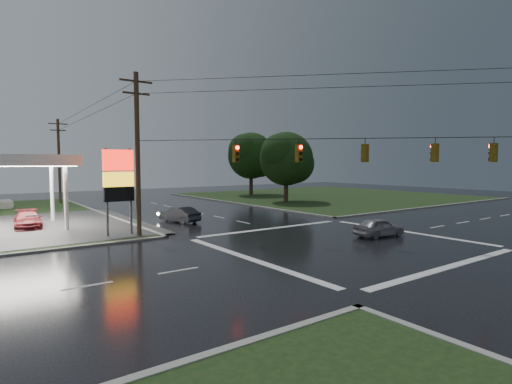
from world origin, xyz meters
TOP-DOWN VIEW (x-y plane):
  - ground at (0.00, 0.00)m, footprint 120.00×120.00m
  - grass_ne at (26.00, 26.00)m, footprint 36.00×36.00m
  - pylon_sign at (-10.50, 10.50)m, footprint 2.00×0.35m
  - utility_pole_nw at (-9.50, 9.50)m, footprint 2.20×0.32m
  - utility_pole_n at (-9.50, 38.00)m, footprint 2.20×0.32m
  - traffic_signals at (0.02, -0.02)m, footprint 26.87×26.87m
  - tree_ne_near at (14.14, 21.99)m, footprint 7.99×6.80m
  - tree_ne_far at (17.15, 33.99)m, footprint 8.46×7.20m
  - car_north at (-4.36, 14.16)m, footprint 2.34×4.20m
  - car_crossing at (3.85, 0.09)m, footprint 3.90×1.90m
  - car_pump at (-15.21, 18.00)m, footprint 2.19×4.72m

SIDE VIEW (x-z plane):
  - ground at x=0.00m, z-range 0.00..0.00m
  - grass_ne at x=26.00m, z-range 0.00..0.08m
  - car_crossing at x=3.85m, z-range 0.00..1.28m
  - car_north at x=-4.36m, z-range 0.00..1.31m
  - car_pump at x=-15.21m, z-range 0.00..1.33m
  - pylon_sign at x=-10.50m, z-range 1.01..7.01m
  - utility_pole_n at x=-9.50m, z-range 0.22..10.72m
  - tree_ne_near at x=14.14m, z-range 1.07..10.05m
  - utility_pole_nw at x=-9.50m, z-range 0.22..11.22m
  - tree_ne_far at x=17.15m, z-range 1.28..11.08m
  - traffic_signals at x=0.02m, z-range 5.75..7.22m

